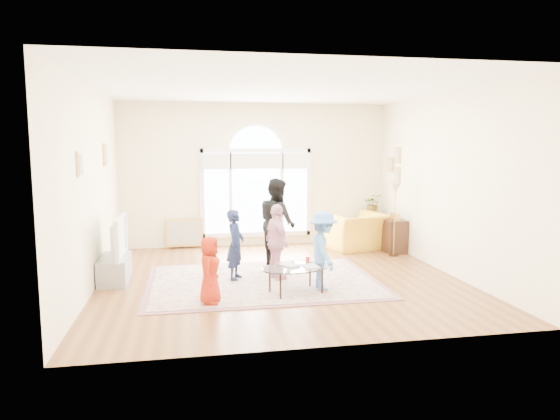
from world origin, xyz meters
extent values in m
plane|color=brown|center=(0.00, 0.00, 0.00)|extent=(6.00, 6.00, 0.00)
plane|color=#F6EAC4|center=(0.00, 3.00, 1.60)|extent=(6.00, 0.00, 6.00)
plane|color=#F6EAC4|center=(0.00, -3.00, 1.60)|extent=(6.00, 0.00, 6.00)
plane|color=#F6EAC4|center=(-3.00, 0.00, 1.60)|extent=(0.00, 6.00, 6.00)
plane|color=#F6EAC4|center=(3.00, 0.00, 1.60)|extent=(0.00, 6.00, 6.00)
plane|color=white|center=(0.00, 0.00, 3.20)|extent=(6.00, 6.00, 0.00)
cube|color=white|center=(0.00, 2.96, 0.25)|extent=(2.50, 0.08, 0.10)
cube|color=white|center=(0.00, 2.96, 2.15)|extent=(2.50, 0.08, 0.10)
cube|color=white|center=(-1.22, 2.96, 1.20)|extent=(0.10, 0.08, 2.00)
cube|color=white|center=(1.22, 2.96, 1.20)|extent=(0.10, 0.08, 2.00)
cube|color=#C6E2FF|center=(-0.90, 2.96, 1.20)|extent=(0.55, 0.02, 1.80)
cube|color=#C6E2FF|center=(0.90, 2.96, 1.20)|extent=(0.55, 0.02, 1.80)
cube|color=#C6E2FF|center=(0.00, 2.96, 1.20)|extent=(1.10, 0.02, 1.80)
cylinder|color=#C6E2FF|center=(0.00, 2.96, 2.10)|extent=(1.20, 0.02, 1.20)
cube|color=white|center=(-0.59, 2.95, 1.20)|extent=(0.07, 0.04, 1.80)
cube|color=white|center=(0.59, 2.95, 1.20)|extent=(0.07, 0.04, 1.80)
cube|color=white|center=(-0.90, 2.88, 1.92)|extent=(0.65, 0.12, 0.35)
cube|color=white|center=(0.00, 2.88, 1.92)|extent=(1.20, 0.12, 0.35)
cube|color=white|center=(0.90, 2.88, 1.92)|extent=(0.65, 0.12, 0.35)
cube|color=tan|center=(-2.98, 1.30, 2.10)|extent=(0.03, 0.34, 0.40)
cube|color=#ADA38E|center=(-2.96, 1.30, 2.10)|extent=(0.01, 0.28, 0.34)
cube|color=tan|center=(-2.98, -0.90, 2.00)|extent=(0.03, 0.30, 0.36)
cube|color=#ADA38E|center=(-2.96, -0.90, 2.00)|extent=(0.01, 0.24, 0.30)
cube|color=tan|center=(2.98, 2.05, 2.05)|extent=(0.03, 0.28, 0.34)
cube|color=#ADA38E|center=(2.96, 2.05, 2.05)|extent=(0.01, 0.22, 0.28)
cube|color=tan|center=(2.98, 2.05, 1.62)|extent=(0.03, 0.28, 0.34)
cube|color=#ADA38E|center=(2.96, 2.05, 1.62)|extent=(0.01, 0.22, 0.28)
cube|color=tan|center=(2.98, 2.40, 1.84)|extent=(0.03, 0.26, 0.32)
cube|color=#ADA38E|center=(2.96, 2.40, 1.84)|extent=(0.01, 0.20, 0.26)
cube|color=#BEB597|center=(-0.32, -0.17, 0.01)|extent=(3.60, 2.60, 0.02)
cube|color=#805157|center=(-0.32, -0.17, 0.01)|extent=(3.80, 2.80, 0.01)
cube|color=gray|center=(-2.75, 0.30, 0.21)|extent=(0.45, 1.00, 0.42)
imported|color=black|center=(-2.75, 0.30, 0.76)|extent=(0.15, 1.18, 0.68)
cube|color=#55C9B0|center=(-2.66, 0.30, 0.76)|extent=(0.02, 0.96, 0.55)
ellipsoid|color=silver|center=(0.08, -0.93, 0.41)|extent=(1.24, 0.95, 0.02)
cylinder|color=black|center=(0.37, -0.65, 0.20)|extent=(0.03, 0.03, 0.40)
cylinder|color=black|center=(-0.31, -0.82, 0.20)|extent=(0.03, 0.03, 0.40)
cylinder|color=black|center=(0.47, -1.04, 0.20)|extent=(0.03, 0.03, 0.40)
cylinder|color=black|center=(-0.21, -1.21, 0.20)|extent=(0.03, 0.03, 0.40)
imported|color=#B2A58C|center=(-0.08, -0.91, 0.43)|extent=(0.34, 0.36, 0.03)
imported|color=#B2A58C|center=(0.20, -0.98, 0.43)|extent=(0.23, 0.31, 0.02)
cylinder|color=red|center=(0.30, -0.77, 0.48)|extent=(0.07, 0.07, 0.12)
imported|color=yellow|center=(2.08, 2.13, 0.39)|extent=(1.43, 1.33, 0.78)
cube|color=black|center=(2.78, 1.63, 0.35)|extent=(0.40, 0.50, 0.70)
cylinder|color=black|center=(2.64, 1.32, 0.01)|extent=(0.20, 0.20, 0.02)
cylinder|color=#A98438|center=(2.64, 1.32, 0.68)|extent=(0.02, 0.02, 1.35)
cone|color=#CCB284|center=(2.64, 1.32, 1.40)|extent=(0.31, 0.31, 0.22)
cylinder|color=white|center=(2.70, 2.73, 0.35)|extent=(0.20, 0.20, 0.70)
imported|color=#33722D|center=(2.70, 2.73, 0.92)|extent=(0.49, 0.45, 0.45)
cube|color=tan|center=(-1.62, 2.90, 0.00)|extent=(0.80, 0.14, 0.62)
imported|color=#AC220E|center=(-1.23, -1.22, 0.50)|extent=(0.41, 0.53, 0.96)
imported|color=#151E3E|center=(-0.75, 0.02, 0.61)|extent=(0.42, 0.50, 1.18)
imported|color=black|center=(0.11, 0.88, 0.84)|extent=(0.80, 0.93, 1.64)
imported|color=#E99FB7|center=(-0.07, -0.10, 0.66)|extent=(0.49, 0.80, 1.27)
imported|color=#518CE3|center=(0.54, -0.82, 0.64)|extent=(0.46, 0.80, 1.23)
camera|label=1|loc=(-1.50, -8.20, 2.25)|focal=32.00mm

